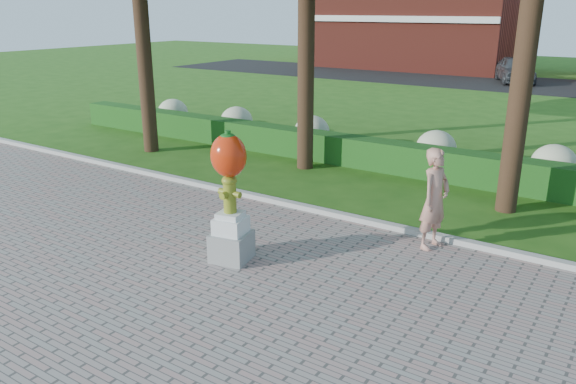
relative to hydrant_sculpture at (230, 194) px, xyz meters
name	(u,v)px	position (x,y,z in m)	size (l,w,h in m)	color
ground	(220,262)	(-0.15, -0.14, -1.26)	(100.00, 100.00, 0.00)	#275515
walkway	(1,382)	(-0.15, -4.14, -1.24)	(40.00, 14.00, 0.04)	gray
curb	(310,209)	(-0.15, 2.86, -1.18)	(40.00, 0.18, 0.15)	#ADADA5
lawn_hedge	(387,156)	(-0.15, 6.86, -0.86)	(24.00, 0.70, 0.80)	#194C15
hydrangea_row	(421,146)	(0.42, 7.86, -0.71)	(20.10, 1.10, 0.99)	#B7BF92
street	(539,85)	(-0.15, 27.86, -1.25)	(50.00, 8.00, 0.02)	black
building_left	(416,18)	(-10.15, 33.86, 2.24)	(14.00, 8.00, 7.00)	maroon
hydrant_sculpture	(230,194)	(0.00, 0.00, 0.00)	(0.73, 0.73, 2.30)	gray
woman	(435,199)	(2.71, 2.46, -0.29)	(0.68, 0.45, 1.86)	tan
parked_car	(515,69)	(-1.66, 28.46, -0.47)	(1.80, 4.48, 1.53)	#414549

